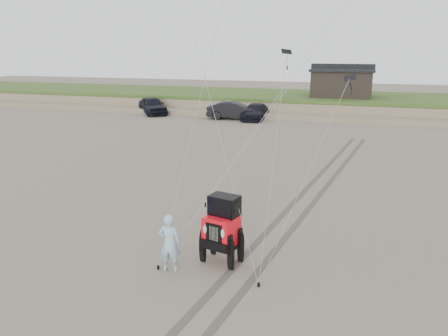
% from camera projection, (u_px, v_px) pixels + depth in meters
% --- Properties ---
extents(ground, '(160.00, 160.00, 0.00)m').
position_uv_depth(ground, '(207.00, 278.00, 13.04)').
color(ground, '#6B6054').
rests_on(ground, ground).
extents(dune_ridge, '(160.00, 14.25, 1.73)m').
position_uv_depth(dune_ridge, '(321.00, 104.00, 47.36)').
color(dune_ridge, '#7A6B54').
rests_on(dune_ridge, ground).
extents(cabin, '(6.40, 5.40, 3.35)m').
position_uv_depth(cabin, '(342.00, 82.00, 45.68)').
color(cabin, black).
rests_on(cabin, dune_ridge).
extents(truck_a, '(5.01, 5.35, 1.79)m').
position_uv_depth(truck_a, '(152.00, 105.00, 45.37)').
color(truck_a, black).
rests_on(truck_a, ground).
extents(truck_b, '(5.30, 2.42, 1.69)m').
position_uv_depth(truck_b, '(234.00, 110.00, 42.04)').
color(truck_b, black).
rests_on(truck_b, ground).
extents(truck_c, '(2.13, 5.10, 1.47)m').
position_uv_depth(truck_c, '(255.00, 112.00, 41.97)').
color(truck_c, black).
rests_on(truck_c, ground).
extents(jeep, '(3.10, 5.08, 1.76)m').
position_uv_depth(jeep, '(222.00, 237.00, 13.80)').
color(jeep, red).
rests_on(jeep, ground).
extents(man, '(0.72, 0.52, 1.85)m').
position_uv_depth(man, '(170.00, 243.00, 13.25)').
color(man, '#91CDE1').
rests_on(man, ground).
extents(stake_main, '(0.08, 0.08, 0.12)m').
position_uv_depth(stake_main, '(158.00, 267.00, 13.56)').
color(stake_main, black).
rests_on(stake_main, ground).
extents(stake_aux, '(0.08, 0.08, 0.12)m').
position_uv_depth(stake_aux, '(259.00, 285.00, 12.57)').
color(stake_aux, black).
rests_on(stake_aux, ground).
extents(tire_tracks, '(5.22, 29.74, 0.01)m').
position_uv_depth(tire_tracks, '(307.00, 199.00, 19.84)').
color(tire_tracks, '#4C443D').
rests_on(tire_tracks, ground).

